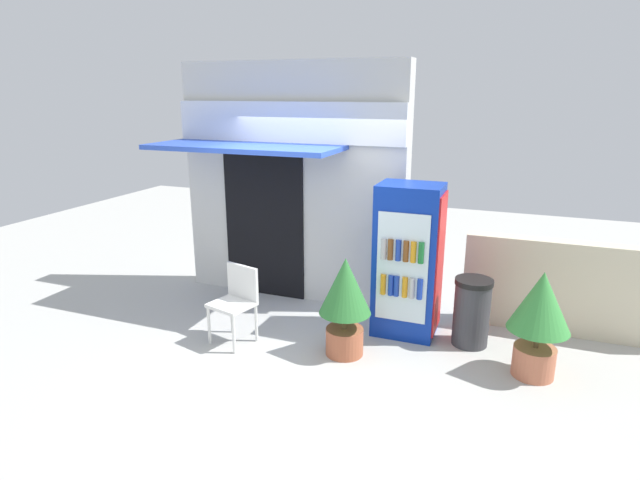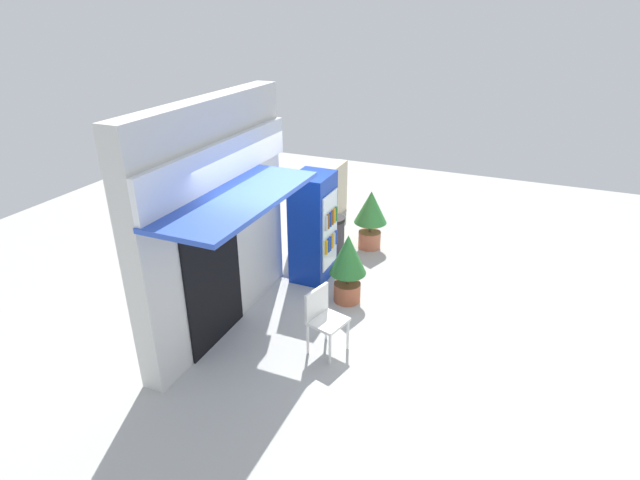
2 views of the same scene
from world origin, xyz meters
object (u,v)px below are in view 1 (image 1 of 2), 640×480
(drink_cooler, at_px, (408,261))
(potted_plant_curbside, at_px, (540,313))
(trash_bin, at_px, (472,312))
(potted_plant_near_shop, at_px, (345,298))
(plastic_chair, at_px, (237,298))

(drink_cooler, distance_m, potted_plant_curbside, 1.55)
(potted_plant_curbside, distance_m, trash_bin, 0.88)
(potted_plant_near_shop, distance_m, trash_bin, 1.50)
(plastic_chair, bearing_deg, potted_plant_near_shop, 5.80)
(drink_cooler, relative_size, potted_plant_curbside, 1.61)
(drink_cooler, xyz_separation_m, potted_plant_curbside, (1.45, -0.52, -0.22))
(potted_plant_curbside, height_order, trash_bin, potted_plant_curbside)
(drink_cooler, relative_size, plastic_chair, 2.03)
(potted_plant_curbside, xyz_separation_m, trash_bin, (-0.68, 0.48, -0.29))
(plastic_chair, height_order, potted_plant_curbside, potted_plant_curbside)
(trash_bin, bearing_deg, potted_plant_near_shop, -149.54)
(drink_cooler, bearing_deg, potted_plant_curbside, -19.86)
(potted_plant_near_shop, bearing_deg, trash_bin, 30.46)
(plastic_chair, height_order, potted_plant_near_shop, potted_plant_near_shop)
(drink_cooler, bearing_deg, plastic_chair, -152.72)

